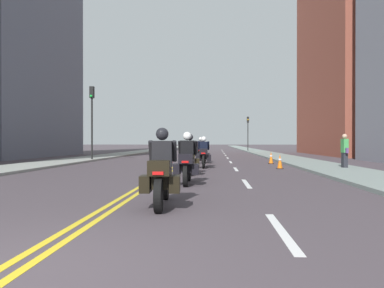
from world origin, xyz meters
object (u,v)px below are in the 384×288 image
(traffic_cone_0, at_px, (280,161))
(pedestrian_0, at_px, (345,151))
(motorcycle_1, at_px, (187,163))
(motorcycle_2, at_px, (190,158))
(traffic_cone_1, at_px, (271,158))
(motorcycle_0, at_px, (162,175))
(motorcycle_4, at_px, (204,153))
(motorcycle_3, at_px, (204,154))
(traffic_light_far, at_px, (248,128))
(traffic_light_near, at_px, (92,110))
(motorcycle_5, at_px, (200,151))

(traffic_cone_0, bearing_deg, pedestrian_0, -11.47)
(motorcycle_1, xyz_separation_m, traffic_cone_0, (3.99, 6.65, -0.30))
(motorcycle_2, distance_m, traffic_cone_1, 8.52)
(motorcycle_0, height_order, motorcycle_4, same)
(motorcycle_0, xyz_separation_m, motorcycle_3, (0.47, 11.04, 0.03))
(motorcycle_0, relative_size, motorcycle_2, 0.97)
(motorcycle_0, distance_m, pedestrian_0, 12.17)
(motorcycle_0, bearing_deg, traffic_light_far, 79.29)
(motorcycle_2, relative_size, traffic_light_far, 0.48)
(traffic_light_near, bearing_deg, motorcycle_0, -66.52)
(motorcycle_1, bearing_deg, motorcycle_4, 88.72)
(motorcycle_4, relative_size, motorcycle_5, 1.00)
(motorcycle_4, distance_m, traffic_light_far, 28.19)
(motorcycle_3, relative_size, traffic_cone_1, 2.93)
(traffic_light_far, bearing_deg, traffic_light_near, -117.05)
(traffic_light_far, distance_m, pedestrian_0, 32.77)
(motorcycle_5, bearing_deg, traffic_cone_0, -62.36)
(motorcycle_2, xyz_separation_m, motorcycle_4, (0.30, 7.72, -0.02))
(motorcycle_0, distance_m, traffic_light_near, 18.97)
(motorcycle_5, bearing_deg, traffic_light_far, 76.79)
(motorcycle_4, bearing_deg, motorcycle_0, -89.59)
(traffic_cone_1, bearing_deg, traffic_light_far, 87.76)
(motorcycle_4, relative_size, pedestrian_0, 1.26)
(traffic_light_far, height_order, pedestrian_0, traffic_light_far)
(traffic_cone_0, relative_size, traffic_light_near, 0.14)
(motorcycle_0, distance_m, traffic_cone_0, 11.31)
(motorcycle_3, distance_m, motorcycle_5, 7.33)
(motorcycle_0, xyz_separation_m, traffic_light_far, (5.48, 42.56, 2.64))
(motorcycle_4, relative_size, traffic_light_far, 0.45)
(motorcycle_1, distance_m, traffic_light_near, 15.65)
(motorcycle_0, distance_m, motorcycle_1, 3.86)
(motorcycle_3, relative_size, traffic_light_far, 0.46)
(motorcycle_4, bearing_deg, traffic_light_far, 81.17)
(motorcycle_2, relative_size, motorcycle_5, 1.07)
(motorcycle_0, distance_m, motorcycle_5, 18.36)
(motorcycle_3, bearing_deg, motorcycle_4, 91.12)
(traffic_light_near, bearing_deg, motorcycle_5, 8.84)
(motorcycle_5, distance_m, pedestrian_0, 11.00)
(traffic_cone_0, bearing_deg, motorcycle_4, 130.74)
(motorcycle_1, distance_m, motorcycle_5, 14.51)
(motorcycle_4, height_order, traffic_light_far, traffic_light_far)
(motorcycle_2, height_order, motorcycle_4, motorcycle_2)
(traffic_light_near, bearing_deg, motorcycle_3, -37.79)
(motorcycle_1, bearing_deg, traffic_light_near, 119.35)
(motorcycle_5, height_order, traffic_cone_1, motorcycle_5)
(motorcycle_5, xyz_separation_m, pedestrian_0, (7.05, -8.44, 0.20))
(traffic_cone_0, bearing_deg, motorcycle_1, -120.97)
(motorcycle_0, distance_m, traffic_light_far, 42.99)
(motorcycle_1, bearing_deg, traffic_light_far, 81.69)
(motorcycle_4, bearing_deg, traffic_cone_1, -3.70)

